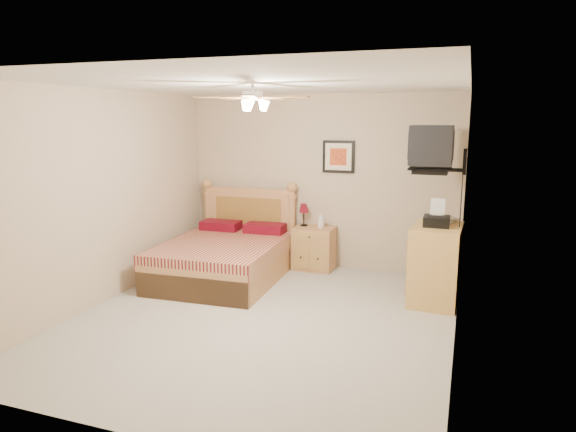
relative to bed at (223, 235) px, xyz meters
name	(u,v)px	position (x,y,z in m)	size (l,w,h in m)	color
floor	(263,319)	(1.03, -1.12, -0.62)	(4.50, 4.50, 0.00)	#A39F93
ceiling	(260,84)	(1.03, -1.12, 1.88)	(4.00, 4.50, 0.04)	white
wall_back	(320,182)	(1.03, 1.13, 0.63)	(4.00, 0.04, 2.50)	#BEA88C
wall_front	(129,263)	(1.03, -3.37, 0.63)	(4.00, 0.04, 2.50)	#BEA88C
wall_left	(104,197)	(-0.97, -1.12, 0.63)	(0.04, 4.50, 2.50)	#BEA88C
wall_right	(462,219)	(3.03, -1.12, 0.63)	(0.04, 4.50, 2.50)	#BEA88C
bed	(223,235)	(0.00, 0.00, 0.00)	(1.47, 1.93, 1.25)	#B3804C
nightstand	(314,248)	(1.01, 0.88, -0.32)	(0.57, 0.43, 0.62)	#AF7047
table_lamp	(304,215)	(0.84, 0.95, 0.15)	(0.18, 0.18, 0.32)	#5D0514
lotion_bottle	(321,220)	(1.12, 0.87, 0.10)	(0.09, 0.09, 0.23)	silver
framed_picture	(339,157)	(1.30, 1.11, 1.00)	(0.46, 0.04, 0.46)	black
dresser	(436,264)	(2.76, 0.06, -0.16)	(0.55, 0.79, 0.93)	#B68C49
fax_machine	(437,213)	(2.75, 0.03, 0.46)	(0.29, 0.31, 0.31)	black
magazine_lower	(438,221)	(2.75, 0.29, 0.32)	(0.18, 0.25, 0.02)	#BEB399
magazine_upper	(438,219)	(2.75, 0.33, 0.34)	(0.22, 0.30, 0.02)	gray
wall_tv	(445,149)	(2.78, 0.22, 1.19)	(0.56, 0.46, 0.58)	black
ceiling_fan	(253,98)	(1.03, -1.32, 1.74)	(1.14, 1.14, 0.28)	white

